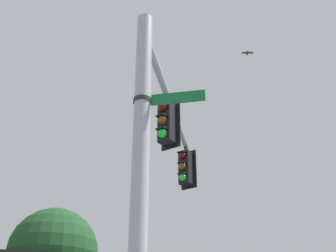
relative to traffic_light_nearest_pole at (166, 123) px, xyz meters
The scene contains 6 objects.
signal_pole 3.56m from the traffic_light_nearest_pole, 114.22° to the left, with size 0.30×0.30×7.73m, color #ADB2B7.
mast_arm 1.03m from the traffic_light_nearest_pole, 66.72° to the right, with size 0.17×0.17×6.07m, color #ADB2B7.
traffic_light_nearest_pole is the anchor object (origin of this frame).
traffic_light_mid_inner 3.05m from the traffic_light_nearest_pole, 65.99° to the right, with size 0.54×0.49×1.31m.
street_name_sign 2.51m from the traffic_light_nearest_pole, 120.96° to the left, with size 1.24×0.66×0.22m.
bird_flying 4.78m from the traffic_light_nearest_pole, 108.42° to the right, with size 0.35×0.24×0.07m.
Camera 1 is at (-4.19, 5.21, 1.85)m, focal length 44.90 mm.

